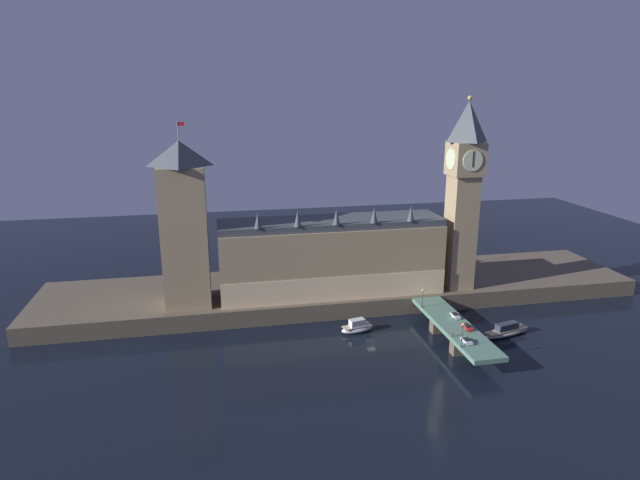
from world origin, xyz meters
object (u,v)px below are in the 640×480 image
(street_lamp_near, at_px, (463,332))
(boat_upstream, at_px, (357,327))
(car_southbound_trail, at_px, (455,316))
(boat_downstream, at_px, (506,331))
(pedestrian_near_rail, at_px, (453,334))
(car_northbound_trail, at_px, (467,341))
(car_southbound_lead, at_px, (467,327))
(street_lamp_far, at_px, (423,296))
(victoria_tower, at_px, (184,225))
(clock_tower, at_px, (463,190))

(street_lamp_near, relative_size, boat_upstream, 0.63)
(car_southbound_trail, distance_m, street_lamp_near, 21.00)
(boat_downstream, bearing_deg, pedestrian_near_rail, -159.09)
(boat_downstream, bearing_deg, car_northbound_trail, -147.32)
(car_southbound_trail, bearing_deg, pedestrian_near_rail, -117.81)
(street_lamp_near, distance_m, boat_upstream, 36.93)
(boat_upstream, bearing_deg, car_northbound_trail, -44.68)
(car_northbound_trail, relative_size, car_southbound_lead, 0.90)
(street_lamp_near, height_order, street_lamp_far, street_lamp_near)
(car_southbound_trail, distance_m, street_lamp_far, 12.76)
(car_southbound_lead, distance_m, boat_upstream, 34.70)
(victoria_tower, relative_size, car_southbound_trail, 14.26)
(boat_downstream, bearing_deg, car_southbound_lead, -164.32)
(street_lamp_far, distance_m, boat_upstream, 24.53)
(car_southbound_trail, distance_m, boat_downstream, 17.39)
(car_southbound_trail, relative_size, pedestrian_near_rail, 2.48)
(clock_tower, distance_m, car_northbound_trail, 58.83)
(car_southbound_lead, bearing_deg, car_southbound_trail, 90.00)
(clock_tower, bearing_deg, street_lamp_near, -113.55)
(pedestrian_near_rail, relative_size, street_lamp_near, 0.23)
(pedestrian_near_rail, bearing_deg, car_northbound_trail, -63.59)
(street_lamp_far, xyz_separation_m, boat_upstream, (-22.96, -1.93, -8.42))
(street_lamp_far, bearing_deg, boat_upstream, -175.19)
(car_southbound_lead, relative_size, pedestrian_near_rail, 2.73)
(pedestrian_near_rail, bearing_deg, street_lamp_near, -93.42)
(pedestrian_near_rail, relative_size, boat_downstream, 0.10)
(car_northbound_trail, bearing_deg, clock_tower, 68.33)
(boat_upstream, bearing_deg, street_lamp_far, 4.81)
(street_lamp_far, bearing_deg, clock_tower, 39.33)
(clock_tower, distance_m, car_southbound_lead, 51.44)
(car_southbound_lead, bearing_deg, pedestrian_near_rail, -147.93)
(car_southbound_lead, height_order, street_lamp_far, street_lamp_far)
(car_northbound_trail, bearing_deg, street_lamp_near, -140.12)
(car_northbound_trail, height_order, boat_downstream, car_northbound_trail)
(car_southbound_lead, bearing_deg, clock_tower, 69.77)
(car_northbound_trail, xyz_separation_m, street_lamp_near, (-2.63, -2.20, 3.94))
(car_southbound_lead, xyz_separation_m, boat_upstream, (-30.05, 16.62, -4.96))
(car_southbound_trail, height_order, street_lamp_near, street_lamp_near)
(car_northbound_trail, relative_size, boat_upstream, 0.37)
(car_southbound_trail, relative_size, boat_downstream, 0.24)
(clock_tower, height_order, boat_upstream, clock_tower)
(car_northbound_trail, xyz_separation_m, boat_upstream, (-25.59, 25.31, -4.98))
(victoria_tower, distance_m, boat_upstream, 65.66)
(victoria_tower, relative_size, car_northbound_trail, 14.33)
(car_southbound_trail, xyz_separation_m, street_lamp_far, (-7.09, 10.06, 3.37))
(clock_tower, xyz_separation_m, car_northbound_trail, (-17.32, -43.59, -35.51))
(pedestrian_near_rail, height_order, boat_upstream, pedestrian_near_rail)
(street_lamp_near, distance_m, boat_downstream, 29.30)
(car_northbound_trail, distance_m, boat_upstream, 36.34)
(victoria_tower, bearing_deg, car_northbound_trail, -30.43)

